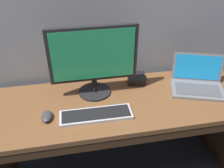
% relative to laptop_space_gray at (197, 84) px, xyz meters
% --- Properties ---
extents(desk, '(1.76, 0.61, 0.71)m').
position_rel_laptop_space_gray_xyz_m(desk, '(-0.56, -0.05, -0.22)').
color(desk, brown).
rests_on(desk, ground).
extents(laptop_space_gray, '(0.42, 0.36, 0.22)m').
position_rel_laptop_space_gray_xyz_m(laptop_space_gray, '(0.00, 0.00, 0.00)').
color(laptop_space_gray, slate).
rests_on(laptop_space_gray, desk).
extents(external_monitor, '(0.56, 0.22, 0.48)m').
position_rel_laptop_space_gray_xyz_m(external_monitor, '(-0.72, 0.07, 0.24)').
color(external_monitor, black).
rests_on(external_monitor, desk).
extents(wired_keyboard, '(0.44, 0.14, 0.02)m').
position_rel_laptop_space_gray_xyz_m(wired_keyboard, '(-0.74, -0.17, -0.03)').
color(wired_keyboard, '#BCBCC1').
rests_on(wired_keyboard, desk).
extents(computer_mouse, '(0.07, 0.11, 0.04)m').
position_rel_laptop_space_gray_xyz_m(computer_mouse, '(-1.04, -0.13, -0.02)').
color(computer_mouse, '#38383D').
rests_on(computer_mouse, desk).
extents(external_drive_box, '(0.15, 0.16, 0.05)m').
position_rel_laptop_space_gray_xyz_m(external_drive_box, '(-0.40, 0.17, -0.01)').
color(external_drive_box, black).
rests_on(external_drive_box, desk).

